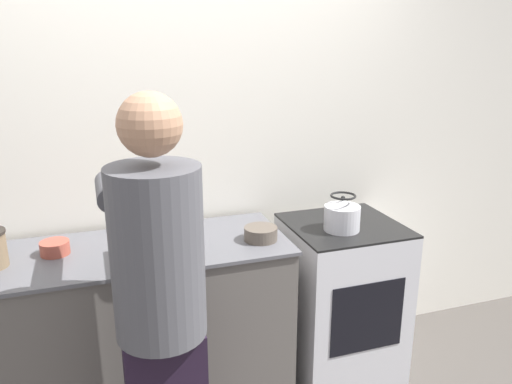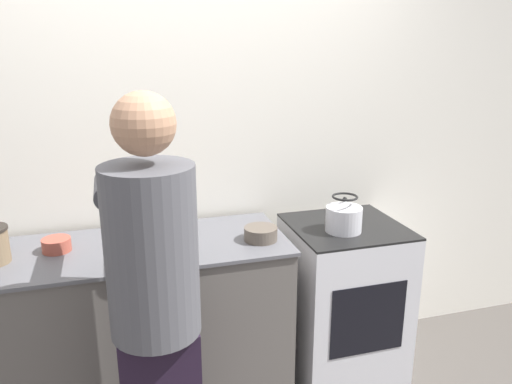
{
  "view_description": "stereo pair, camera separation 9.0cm",
  "coord_description": "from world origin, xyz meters",
  "px_view_note": "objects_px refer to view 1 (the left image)",
  "views": [
    {
      "loc": [
        -0.51,
        -2.0,
        1.87
      ],
      "look_at": [
        0.24,
        0.21,
        1.17
      ],
      "focal_mm": 35.0,
      "sensor_mm": 36.0,
      "label": 1
    },
    {
      "loc": [
        -0.42,
        -2.02,
        1.87
      ],
      "look_at": [
        0.24,
        0.21,
        1.17
      ],
      "focal_mm": 35.0,
      "sensor_mm": 36.0,
      "label": 2
    }
  ],
  "objects_px": {
    "knife": "(145,245)",
    "oven": "(340,298)",
    "cutting_board": "(149,247)",
    "bowl_prep": "(261,234)",
    "person": "(160,299)",
    "kettle": "(342,215)"
  },
  "relations": [
    {
      "from": "oven",
      "to": "cutting_board",
      "type": "xyz_separation_m",
      "value": [
        -1.07,
        -0.04,
        0.48
      ]
    },
    {
      "from": "person",
      "to": "knife",
      "type": "bearing_deg",
      "value": 89.53
    },
    {
      "from": "person",
      "to": "kettle",
      "type": "distance_m",
      "value": 1.15
    },
    {
      "from": "oven",
      "to": "knife",
      "type": "xyz_separation_m",
      "value": [
        -1.09,
        -0.02,
        0.49
      ]
    },
    {
      "from": "cutting_board",
      "to": "kettle",
      "type": "xyz_separation_m",
      "value": [
        1.01,
        -0.04,
        0.06
      ]
    },
    {
      "from": "person",
      "to": "bowl_prep",
      "type": "height_order",
      "value": "person"
    },
    {
      "from": "bowl_prep",
      "to": "cutting_board",
      "type": "bearing_deg",
      "value": 173.32
    },
    {
      "from": "person",
      "to": "kettle",
      "type": "xyz_separation_m",
      "value": [
        1.04,
        0.49,
        0.06
      ]
    },
    {
      "from": "person",
      "to": "kettle",
      "type": "relative_size",
      "value": 8.74
    },
    {
      "from": "knife",
      "to": "oven",
      "type": "bearing_deg",
      "value": 15.25
    },
    {
      "from": "person",
      "to": "cutting_board",
      "type": "distance_m",
      "value": 0.52
    },
    {
      "from": "oven",
      "to": "bowl_prep",
      "type": "distance_m",
      "value": 0.73
    },
    {
      "from": "oven",
      "to": "knife",
      "type": "distance_m",
      "value": 1.19
    },
    {
      "from": "oven",
      "to": "bowl_prep",
      "type": "relative_size",
      "value": 5.46
    },
    {
      "from": "bowl_prep",
      "to": "person",
      "type": "bearing_deg",
      "value": -141.08
    },
    {
      "from": "knife",
      "to": "cutting_board",
      "type": "bearing_deg",
      "value": -14.21
    },
    {
      "from": "cutting_board",
      "to": "kettle",
      "type": "relative_size",
      "value": 1.68
    },
    {
      "from": "cutting_board",
      "to": "knife",
      "type": "bearing_deg",
      "value": 151.81
    },
    {
      "from": "cutting_board",
      "to": "knife",
      "type": "xyz_separation_m",
      "value": [
        -0.02,
        0.01,
        0.01
      ]
    },
    {
      "from": "cutting_board",
      "to": "bowl_prep",
      "type": "relative_size",
      "value": 1.98
    },
    {
      "from": "person",
      "to": "bowl_prep",
      "type": "relative_size",
      "value": 10.31
    },
    {
      "from": "oven",
      "to": "cutting_board",
      "type": "relative_size",
      "value": 2.76
    }
  ]
}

